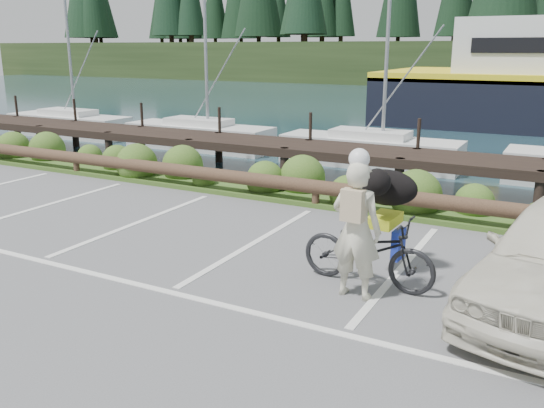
{
  "coord_description": "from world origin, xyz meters",
  "views": [
    {
      "loc": [
        4.76,
        -6.25,
        3.3
      ],
      "look_at": [
        0.95,
        0.85,
        1.1
      ],
      "focal_mm": 38.0,
      "sensor_mm": 36.0,
      "label": 1
    }
  ],
  "objects": [
    {
      "name": "vegetation_strip",
      "position": [
        0.0,
        5.3,
        0.05
      ],
      "size": [
        34.0,
        1.6,
        0.1
      ],
      "primitive_type": "cube",
      "color": "#3D5B21",
      "rests_on": "ground"
    },
    {
      "name": "log_rail",
      "position": [
        0.0,
        4.6,
        0.0
      ],
      "size": [
        32.0,
        0.3,
        0.6
      ],
      "primitive_type": null,
      "color": "#443021",
      "rests_on": "ground"
    },
    {
      "name": "cyclist",
      "position": [
        2.31,
        0.71,
        0.95
      ],
      "size": [
        0.71,
        0.49,
        1.89
      ],
      "primitive_type": "imported",
      "rotation": [
        0.0,
        0.0,
        3.09
      ],
      "color": "beige",
      "rests_on": "ground"
    },
    {
      "name": "bicycle",
      "position": [
        2.33,
        1.17,
        0.52
      ],
      "size": [
        2.01,
        0.78,
        1.04
      ],
      "primitive_type": "imported",
      "rotation": [
        0.0,
        0.0,
        1.52
      ],
      "color": "black",
      "rests_on": "ground"
    },
    {
      "name": "ground",
      "position": [
        0.0,
        0.0,
        0.0
      ],
      "size": [
        72.0,
        72.0,
        0.0
      ],
      "primitive_type": "plane",
      "color": "#535456"
    },
    {
      "name": "dog",
      "position": [
        2.36,
        1.8,
        1.31
      ],
      "size": [
        0.5,
        0.95,
        0.54
      ],
      "primitive_type": "ellipsoid",
      "rotation": [
        0.0,
        0.0,
        1.52
      ],
      "color": "black",
      "rests_on": "bicycle"
    }
  ]
}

